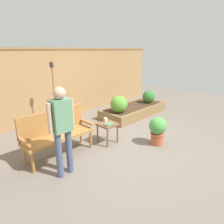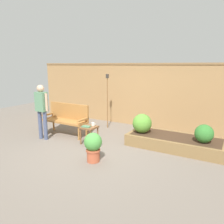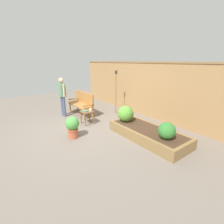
{
  "view_description": "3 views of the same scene",
  "coord_description": "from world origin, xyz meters",
  "px_view_note": "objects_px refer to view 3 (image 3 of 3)",
  "views": [
    {
      "loc": [
        -3.26,
        -2.79,
        2.1
      ],
      "look_at": [
        0.11,
        0.48,
        0.59
      ],
      "focal_mm": 31.15,
      "sensor_mm": 36.0,
      "label": 1
    },
    {
      "loc": [
        3.04,
        -4.45,
        2.1
      ],
      "look_at": [
        0.11,
        0.65,
        0.84
      ],
      "focal_mm": 35.51,
      "sensor_mm": 36.0,
      "label": 2
    },
    {
      "loc": [
        4.64,
        -2.42,
        2.19
      ],
      "look_at": [
        0.57,
        0.62,
        0.6
      ],
      "focal_mm": 26.36,
      "sensor_mm": 36.0,
      "label": 3
    }
  ],
  "objects_px": {
    "shrub_far_corner": "(167,131)",
    "book_on_table": "(84,111)",
    "shrub_near_bench": "(126,114)",
    "person_by_bench": "(62,94)",
    "potted_boxwood": "(73,126)",
    "side_table": "(87,113)",
    "tiki_torch": "(116,85)",
    "garden_bench": "(82,102)",
    "cup_on_table": "(90,110)"
  },
  "relations": [
    {
      "from": "shrub_near_bench",
      "to": "tiki_torch",
      "type": "bearing_deg",
      "value": 152.0
    },
    {
      "from": "tiki_torch",
      "to": "person_by_bench",
      "type": "height_order",
      "value": "tiki_torch"
    },
    {
      "from": "side_table",
      "to": "potted_boxwood",
      "type": "bearing_deg",
      "value": -50.11
    },
    {
      "from": "cup_on_table",
      "to": "side_table",
      "type": "bearing_deg",
      "value": -114.68
    },
    {
      "from": "side_table",
      "to": "person_by_bench",
      "type": "bearing_deg",
      "value": -165.98
    },
    {
      "from": "potted_boxwood",
      "to": "shrub_far_corner",
      "type": "xyz_separation_m",
      "value": [
        2.04,
        1.63,
        0.15
      ]
    },
    {
      "from": "shrub_near_bench",
      "to": "person_by_bench",
      "type": "height_order",
      "value": "person_by_bench"
    },
    {
      "from": "garden_bench",
      "to": "tiki_torch",
      "type": "relative_size",
      "value": 0.8
    },
    {
      "from": "potted_boxwood",
      "to": "side_table",
      "type": "bearing_deg",
      "value": 129.89
    },
    {
      "from": "garden_bench",
      "to": "cup_on_table",
      "type": "relative_size",
      "value": 11.94
    },
    {
      "from": "garden_bench",
      "to": "shrub_near_bench",
      "type": "xyz_separation_m",
      "value": [
        2.31,
        0.38,
        0.01
      ]
    },
    {
      "from": "book_on_table",
      "to": "potted_boxwood",
      "type": "xyz_separation_m",
      "value": [
        0.77,
        -0.8,
        -0.12
      ]
    },
    {
      "from": "garden_bench",
      "to": "shrub_far_corner",
      "type": "relative_size",
      "value": 3.31
    },
    {
      "from": "side_table",
      "to": "shrub_near_bench",
      "type": "xyz_separation_m",
      "value": [
        1.21,
        0.74,
        0.16
      ]
    },
    {
      "from": "tiki_torch",
      "to": "potted_boxwood",
      "type": "bearing_deg",
      "value": -65.55
    },
    {
      "from": "shrub_near_bench",
      "to": "cup_on_table",
      "type": "bearing_deg",
      "value": -151.44
    },
    {
      "from": "book_on_table",
      "to": "shrub_near_bench",
      "type": "xyz_separation_m",
      "value": [
        1.25,
        0.82,
        0.06
      ]
    },
    {
      "from": "shrub_far_corner",
      "to": "tiki_torch",
      "type": "relative_size",
      "value": 0.24
    },
    {
      "from": "potted_boxwood",
      "to": "person_by_bench",
      "type": "xyz_separation_m",
      "value": [
        -2.11,
        0.54,
        0.56
      ]
    },
    {
      "from": "cup_on_table",
      "to": "tiki_torch",
      "type": "distance_m",
      "value": 1.7
    },
    {
      "from": "side_table",
      "to": "person_by_bench",
      "type": "xyz_separation_m",
      "value": [
        -1.38,
        -0.34,
        0.54
      ]
    },
    {
      "from": "side_table",
      "to": "shrub_far_corner",
      "type": "xyz_separation_m",
      "value": [
        2.78,
        0.74,
        0.12
      ]
    },
    {
      "from": "book_on_table",
      "to": "tiki_torch",
      "type": "distance_m",
      "value": 1.86
    },
    {
      "from": "shrub_far_corner",
      "to": "book_on_table",
      "type": "bearing_deg",
      "value": -163.65
    },
    {
      "from": "shrub_near_bench",
      "to": "person_by_bench",
      "type": "distance_m",
      "value": 2.83
    },
    {
      "from": "potted_boxwood",
      "to": "shrub_far_corner",
      "type": "relative_size",
      "value": 1.5
    },
    {
      "from": "book_on_table",
      "to": "shrub_far_corner",
      "type": "bearing_deg",
      "value": 10.94
    },
    {
      "from": "cup_on_table",
      "to": "shrub_near_bench",
      "type": "bearing_deg",
      "value": 28.56
    },
    {
      "from": "shrub_far_corner",
      "to": "person_by_bench",
      "type": "distance_m",
      "value": 4.31
    },
    {
      "from": "potted_boxwood",
      "to": "shrub_near_bench",
      "type": "distance_m",
      "value": 1.7
    },
    {
      "from": "potted_boxwood",
      "to": "shrub_far_corner",
      "type": "bearing_deg",
      "value": 38.57
    },
    {
      "from": "side_table",
      "to": "cup_on_table",
      "type": "relative_size",
      "value": 3.98
    },
    {
      "from": "book_on_table",
      "to": "shrub_near_bench",
      "type": "distance_m",
      "value": 1.5
    },
    {
      "from": "cup_on_table",
      "to": "book_on_table",
      "type": "bearing_deg",
      "value": -114.74
    },
    {
      "from": "cup_on_table",
      "to": "shrub_near_bench",
      "type": "distance_m",
      "value": 1.32
    },
    {
      "from": "cup_on_table",
      "to": "potted_boxwood",
      "type": "distance_m",
      "value": 1.22
    },
    {
      "from": "side_table",
      "to": "potted_boxwood",
      "type": "height_order",
      "value": "potted_boxwood"
    },
    {
      "from": "shrub_near_bench",
      "to": "tiki_torch",
      "type": "distance_m",
      "value": 1.93
    },
    {
      "from": "garden_bench",
      "to": "cup_on_table",
      "type": "xyz_separation_m",
      "value": [
        1.15,
        -0.26,
        -0.02
      ]
    },
    {
      "from": "tiki_torch",
      "to": "person_by_bench",
      "type": "distance_m",
      "value": 2.2
    },
    {
      "from": "shrub_far_corner",
      "to": "tiki_torch",
      "type": "height_order",
      "value": "tiki_torch"
    },
    {
      "from": "shrub_near_bench",
      "to": "shrub_far_corner",
      "type": "distance_m",
      "value": 1.56
    },
    {
      "from": "side_table",
      "to": "person_by_bench",
      "type": "relative_size",
      "value": 0.31
    },
    {
      "from": "cup_on_table",
      "to": "shrub_far_corner",
      "type": "xyz_separation_m",
      "value": [
        2.72,
        0.63,
        -0.01
      ]
    },
    {
      "from": "side_table",
      "to": "book_on_table",
      "type": "height_order",
      "value": "book_on_table"
    },
    {
      "from": "potted_boxwood",
      "to": "book_on_table",
      "type": "bearing_deg",
      "value": 134.03
    },
    {
      "from": "cup_on_table",
      "to": "person_by_bench",
      "type": "height_order",
      "value": "person_by_bench"
    },
    {
      "from": "tiki_torch",
      "to": "garden_bench",
      "type": "bearing_deg",
      "value": -119.92
    },
    {
      "from": "book_on_table",
      "to": "cup_on_table",
      "type": "bearing_deg",
      "value": 59.85
    },
    {
      "from": "side_table",
      "to": "tiki_torch",
      "type": "height_order",
      "value": "tiki_torch"
    }
  ]
}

